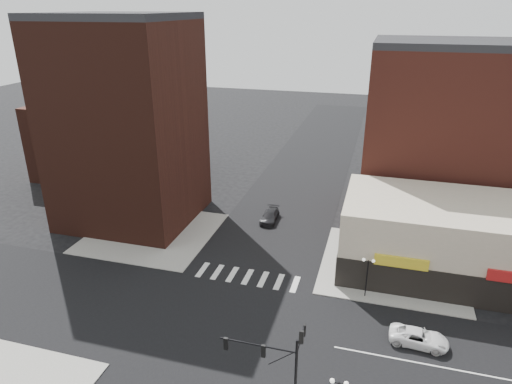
% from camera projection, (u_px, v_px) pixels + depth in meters
% --- Properties ---
extents(ground, '(240.00, 240.00, 0.00)m').
position_uv_depth(ground, '(222.00, 326.00, 40.73)').
color(ground, black).
rests_on(ground, ground).
extents(road_ew, '(200.00, 14.00, 0.02)m').
position_uv_depth(road_ew, '(222.00, 326.00, 40.72)').
color(road_ew, black).
rests_on(road_ew, ground).
extents(road_ns, '(14.00, 200.00, 0.02)m').
position_uv_depth(road_ns, '(222.00, 326.00, 40.72)').
color(road_ns, black).
rests_on(road_ns, ground).
extents(sidewalk_nw, '(15.00, 15.00, 0.12)m').
position_uv_depth(sidewalk_nw, '(153.00, 233.00, 57.28)').
color(sidewalk_nw, gray).
rests_on(sidewalk_nw, ground).
extents(sidewalk_ne, '(15.00, 15.00, 0.12)m').
position_uv_depth(sidewalk_ne, '(392.00, 266.00, 49.93)').
color(sidewalk_ne, gray).
rests_on(sidewalk_ne, ground).
extents(building_nw, '(16.00, 15.00, 25.00)m').
position_uv_depth(building_nw, '(127.00, 126.00, 57.26)').
color(building_nw, '#3A1A12').
rests_on(building_nw, ground).
extents(building_nw_low, '(20.00, 18.00, 12.00)m').
position_uv_depth(building_nw_low, '(111.00, 137.00, 76.81)').
color(building_nw_low, '#3A1A12').
rests_on(building_nw_low, ground).
extents(building_ne_midrise, '(18.00, 15.00, 22.00)m').
position_uv_depth(building_ne_midrise, '(439.00, 137.00, 57.98)').
color(building_ne_midrise, maroon).
rests_on(building_ne_midrise, ground).
extents(building_ne_row, '(24.20, 12.20, 8.00)m').
position_uv_depth(building_ne_row, '(460.00, 246.00, 47.50)').
color(building_ne_row, beige).
rests_on(building_ne_row, ground).
extents(traffic_signal, '(5.59, 3.09, 7.77)m').
position_uv_depth(traffic_signal, '(283.00, 359.00, 30.04)').
color(traffic_signal, black).
rests_on(traffic_signal, ground).
extents(street_lamp_ne, '(1.22, 0.32, 4.16)m').
position_uv_depth(street_lamp_ne, '(368.00, 268.00, 43.55)').
color(street_lamp_ne, black).
rests_on(street_lamp_ne, sidewalk_ne).
extents(white_suv, '(4.98, 2.56, 1.35)m').
position_uv_depth(white_suv, '(419.00, 338.00, 38.30)').
color(white_suv, white).
rests_on(white_suv, ground).
extents(dark_sedan_north, '(2.09, 4.85, 1.39)m').
position_uv_depth(dark_sedan_north, '(270.00, 216.00, 60.32)').
color(dark_sedan_north, black).
rests_on(dark_sedan_north, ground).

